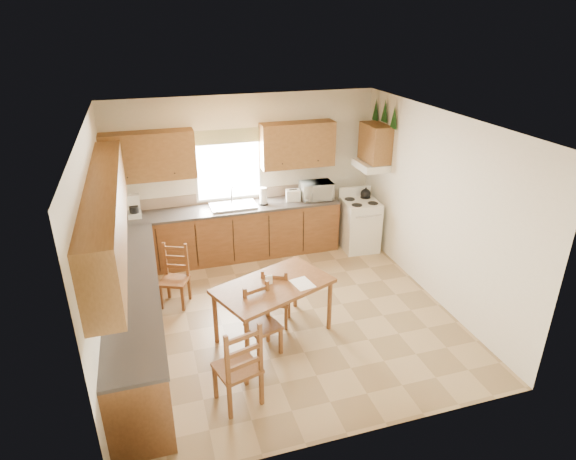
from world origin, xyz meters
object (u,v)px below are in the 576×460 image
object	(u,v)px
chair_far_left	(174,277)
stove	(360,226)
microwave	(316,191)
chair_near_left	(237,363)
chair_far_right	(263,322)
chair_near_right	(276,295)
dining_table	(274,310)

from	to	relation	value
chair_far_left	stove	bearing A→B (deg)	39.58
microwave	chair_near_left	size ratio (longest dim) A/B	0.48
chair_far_right	chair_far_left	bearing A→B (deg)	106.29
chair_far_right	microwave	bearing A→B (deg)	40.83
stove	chair_near_right	size ratio (longest dim) A/B	1.02
microwave	chair_near_right	bearing A→B (deg)	-119.85
chair_near_left	chair_near_right	distance (m)	1.51
stove	dining_table	bearing A→B (deg)	-133.00
stove	dining_table	world-z (taller)	stove
stove	microwave	size ratio (longest dim) A/B	1.75
microwave	chair_far_right	world-z (taller)	microwave
dining_table	chair_far_right	distance (m)	0.37
chair_far_left	chair_near_left	bearing A→B (deg)	-53.25
dining_table	chair_near_right	distance (m)	0.28
chair_near_left	chair_far_right	xyz separation A→B (m)	(0.47, 0.73, -0.07)
stove	chair_near_right	xyz separation A→B (m)	(-2.03, -1.78, -0.01)
chair_near_left	chair_far_right	size ratio (longest dim) A/B	1.17
microwave	chair_far_left	xyz separation A→B (m)	(-2.58, -1.20, -0.62)
microwave	chair_near_left	bearing A→B (deg)	-119.62
microwave	chair_far_right	xyz separation A→B (m)	(-1.63, -2.62, -0.63)
stove	microwave	distance (m)	1.00
dining_table	chair_near_left	distance (m)	1.24
dining_table	chair_near_right	world-z (taller)	chair_near_right
chair_near_left	chair_far_left	size ratio (longest dim) A/B	1.15
dining_table	chair_far_left	world-z (taller)	chair_far_left
stove	chair_near_left	distance (m)	4.16
stove	chair_near_left	xyz separation A→B (m)	(-2.83, -3.06, 0.08)
stove	microwave	world-z (taller)	microwave
chair_far_left	chair_far_right	bearing A→B (deg)	-32.17
microwave	chair_far_left	bearing A→B (deg)	-152.62
dining_table	chair_far_right	world-z (taller)	chair_far_right
dining_table	chair_far_left	size ratio (longest dim) A/B	1.60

